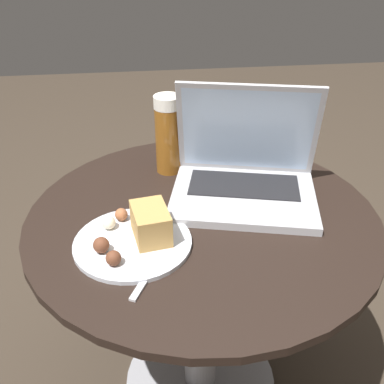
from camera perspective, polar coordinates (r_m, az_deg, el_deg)
name	(u,v)px	position (r m, az deg, el deg)	size (l,w,h in m)	color
ground_plane	(200,380)	(1.35, 1.04, -22.78)	(6.00, 6.00, 0.00)	#382D23
table	(202,269)	(1.05, 1.26, -9.70)	(0.74, 0.74, 0.56)	#9E9EA3
laptop	(245,174)	(1.00, 6.70, 2.29)	(0.36, 0.31, 0.24)	#B2B2B7
beer_glass	(168,134)	(1.08, -3.04, 7.31)	(0.06, 0.06, 0.19)	brown
snack_plate	(138,234)	(0.86, -6.89, -5.35)	(0.23, 0.23, 0.07)	silver
fork	(159,258)	(0.83, -4.20, -8.32)	(0.10, 0.18, 0.00)	silver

